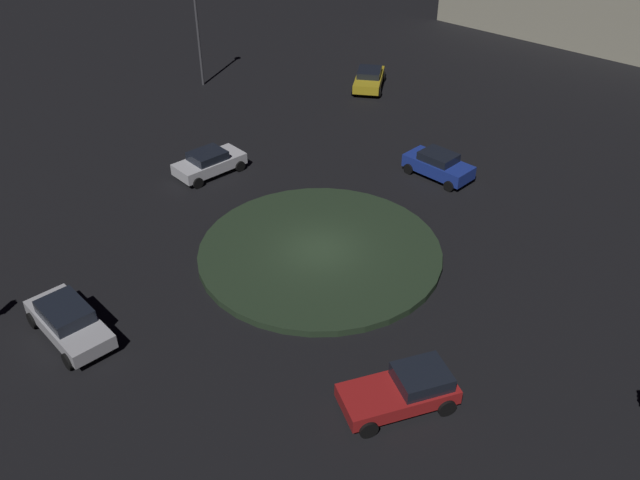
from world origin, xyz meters
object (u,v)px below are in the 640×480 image
(car_silver, at_px, (68,321))
(car_white, at_px, (209,162))
(car_blue, at_px, (438,165))
(streetlamp_southeast, at_px, (196,15))
(car_yellow, at_px, (369,78))
(car_red, at_px, (404,390))

(car_silver, xyz_separation_m, car_white, (-2.85, -13.93, -0.06))
(car_blue, bearing_deg, streetlamp_southeast, -177.62)
(car_silver, relative_size, streetlamp_southeast, 0.57)
(car_yellow, height_order, streetlamp_southeast, streetlamp_southeast)
(car_yellow, height_order, car_blue, car_blue)
(car_silver, distance_m, streetlamp_southeast, 27.75)
(car_red, distance_m, car_white, 19.72)
(car_yellow, bearing_deg, car_silver, -17.36)
(car_white, height_order, streetlamp_southeast, streetlamp_southeast)
(car_silver, height_order, car_white, car_silver)
(car_red, bearing_deg, streetlamp_southeast, -88.15)
(car_yellow, distance_m, streetlamp_southeast, 13.08)
(car_red, xyz_separation_m, car_white, (10.55, -16.66, -0.02))
(car_yellow, bearing_deg, car_white, -27.40)
(streetlamp_southeast, bearing_deg, car_silver, 90.97)
(car_red, distance_m, car_yellow, 30.44)
(car_blue, height_order, car_white, car_blue)
(car_blue, xyz_separation_m, car_white, (13.05, 0.56, -0.04))
(car_yellow, bearing_deg, streetlamp_southeast, -82.96)
(car_red, xyz_separation_m, car_yellow, (1.56, -30.40, -0.02))
(car_white, relative_size, streetlamp_southeast, 0.53)
(car_white, xyz_separation_m, streetlamp_southeast, (3.32, -13.48, 4.41))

